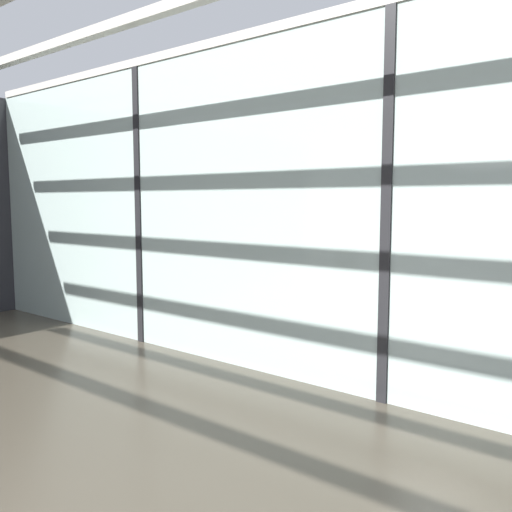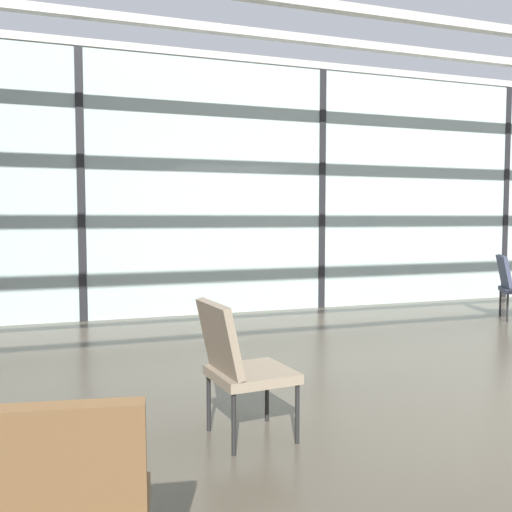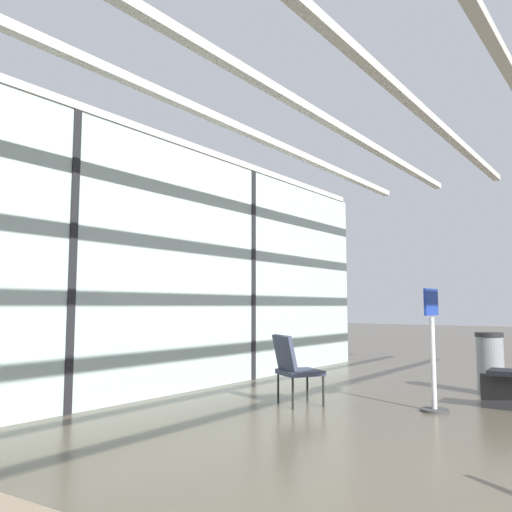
{
  "view_description": "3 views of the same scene",
  "coord_description": "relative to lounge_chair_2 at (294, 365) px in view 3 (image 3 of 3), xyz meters",
  "views": [
    {
      "loc": [
        2.11,
        0.63,
        1.89
      ],
      "look_at": [
        -1.3,
        4.89,
        1.32
      ],
      "focal_mm": 37.47,
      "sensor_mm": 36.0,
      "label": 1
    },
    {
      "loc": [
        -3.76,
        -2.6,
        1.38
      ],
      "look_at": [
        -1.02,
        5.28,
        0.81
      ],
      "focal_mm": 39.42,
      "sensor_mm": 36.0,
      "label": 2
    },
    {
      "loc": [
        -3.44,
        -0.14,
        1.24
      ],
      "look_at": [
        -0.76,
        1.88,
        1.56
      ],
      "focal_mm": 35.67,
      "sensor_mm": 36.0,
      "label": 3
    }
  ],
  "objects": [
    {
      "name": "glass_curtain_wall",
      "position": [
        -2.02,
        1.81,
        1.31
      ],
      "size": [
        14.0,
        0.08,
        3.6
      ],
      "primitive_type": "cube",
      "color": "#A3B7B2",
      "rests_on": "ground"
    },
    {
      "name": "window_mullion_2",
      "position": [
        1.48,
        1.81,
        1.31
      ],
      "size": [
        0.1,
        0.12,
        3.6
      ],
      "primitive_type": "cube",
      "color": "black",
      "rests_on": "ground"
    },
    {
      "name": "ceiling_slats",
      "position": [
        -2.02,
        -1.49,
        3.15
      ],
      "size": [
        13.72,
        6.72,
        0.1
      ],
      "color": "#B7B2A8",
      "rests_on": "glass_curtain_wall"
    },
    {
      "name": "window_mullion_1",
      "position": [
        -2.02,
        1.81,
        1.31
      ],
      "size": [
        0.1,
        0.12,
        3.6
      ],
      "primitive_type": "cube",
      "color": "black",
      "rests_on": "ground"
    },
    {
      "name": "trash_bin",
      "position": [
        2.31,
        -1.79,
        -0.06
      ],
      "size": [
        0.38,
        0.38,
        0.86
      ],
      "color": "slate",
      "rests_on": "ground"
    },
    {
      "name": "lounge_chair_2",
      "position": [
        0.0,
        0.0,
        0.0
      ],
      "size": [
        0.7,
        0.68,
        0.87
      ],
      "rotation": [
        0.0,
        0.0,
        1.03
      ],
      "color": "#33384C",
      "rests_on": "ground"
    },
    {
      "name": "info_sign",
      "position": [
        0.68,
        -1.52,
        0.18
      ],
      "size": [
        0.44,
        0.32,
        1.44
      ],
      "color": "#333333",
      "rests_on": "ground"
    }
  ]
}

